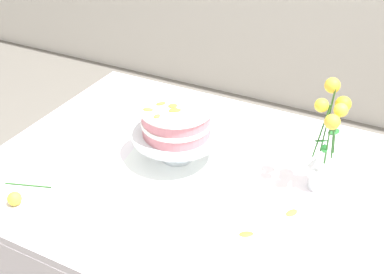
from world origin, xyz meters
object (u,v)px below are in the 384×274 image
at_px(cake_stand, 177,137).
at_px(fallen_rose, 15,198).
at_px(flower_vase, 326,148).
at_px(dining_table, 200,199).
at_px(layer_cake, 176,119).

xyz_separation_m(cake_stand, fallen_rose, (-0.31, -0.42, -0.06)).
height_order(cake_stand, flower_vase, flower_vase).
relative_size(dining_table, cake_stand, 4.83).
relative_size(dining_table, fallen_rose, 9.80).
bearing_deg(cake_stand, fallen_rose, -127.07).
relative_size(layer_cake, flower_vase, 0.64).
bearing_deg(flower_vase, dining_table, -160.49).
height_order(dining_table, cake_stand, cake_stand).
bearing_deg(layer_cake, cake_stand, 61.07).
xyz_separation_m(flower_vase, fallen_rose, (-0.78, -0.48, -0.13)).
relative_size(flower_vase, fallen_rose, 2.50).
bearing_deg(dining_table, fallen_rose, -140.31).
distance_m(cake_stand, fallen_rose, 0.52).
relative_size(cake_stand, flower_vase, 0.81).
relative_size(dining_table, layer_cake, 6.09).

